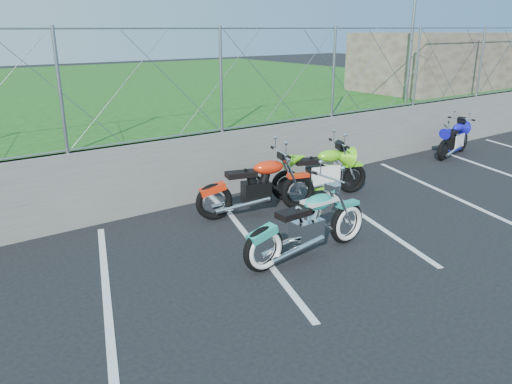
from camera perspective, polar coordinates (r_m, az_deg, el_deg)
ground at (r=7.14m, az=4.80°, el=-9.01°), size 90.00×90.00×0.00m
retaining_wall at (r=9.62m, az=-8.84°, el=2.31°), size 30.00×0.22×1.30m
grass_field at (r=18.91m, az=-23.29°, el=8.90°), size 30.00×20.00×1.30m
stone_building at (r=17.96m, az=19.48°, el=13.91°), size 5.00×3.00×1.80m
chain_link_fence at (r=9.31m, az=-9.35°, el=12.12°), size 28.00×0.03×2.00m
sign_pole at (r=14.32m, az=17.27°, el=15.67°), size 0.08×0.08×3.00m
parking_lines at (r=8.54m, az=6.52°, el=-4.28°), size 18.29×4.31×0.01m
cruiser_turquoise at (r=7.43m, az=6.10°, el=-3.98°), size 2.32×0.73×1.15m
naked_orange at (r=9.04m, az=0.32°, el=0.42°), size 2.24×0.87×1.15m
sportbike_green at (r=10.09m, az=7.48°, el=2.06°), size 2.04×0.84×1.09m
sportbike_blue at (r=14.27m, az=21.71°, el=5.50°), size 1.85×0.66×0.97m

